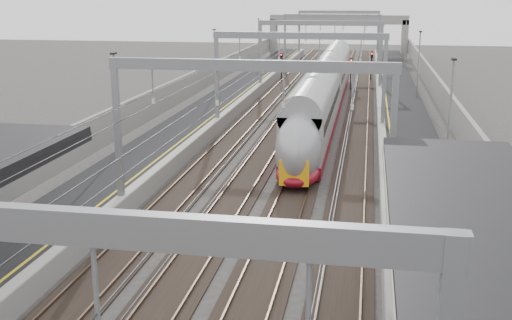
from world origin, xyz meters
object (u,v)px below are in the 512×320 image
at_px(bench, 431,305).
at_px(signal_green, 281,62).
at_px(overbridge, 338,25).
at_px(train, 324,96).

height_order(bench, signal_green, signal_green).
distance_m(overbridge, bench, 88.44).
xyz_separation_m(train, bench, (5.76, -36.01, -0.37)).
distance_m(train, signal_green, 23.60).
xyz_separation_m(overbridge, bench, (7.26, -88.07, -3.71)).
xyz_separation_m(bench, signal_green, (-12.46, 58.64, 0.82)).
bearing_deg(overbridge, bench, -85.29).
bearing_deg(bench, overbridge, 94.71).
relative_size(train, bench, 23.22).
relative_size(bench, signal_green, 0.57).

